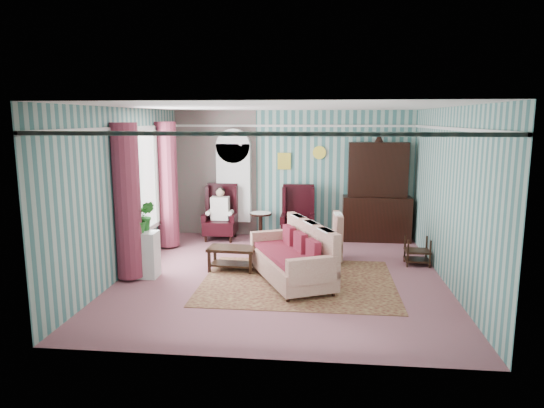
# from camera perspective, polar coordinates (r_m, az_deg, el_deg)

# --- Properties ---
(floor) EXTENTS (6.00, 6.00, 0.00)m
(floor) POSITION_cam_1_polar(r_m,az_deg,el_deg) (8.57, 1.16, -8.43)
(floor) COLOR #905461
(floor) RESTS_ON ground
(room_shell) EXTENTS (5.53, 6.02, 2.91)m
(room_shell) POSITION_cam_1_polar(r_m,az_deg,el_deg) (8.41, -2.91, 5.20)
(room_shell) COLOR #3C6E6C
(room_shell) RESTS_ON ground
(bookcase) EXTENTS (0.80, 0.28, 2.24)m
(bookcase) POSITION_cam_1_polar(r_m,az_deg,el_deg) (11.24, -4.49, 1.84)
(bookcase) COLOR white
(bookcase) RESTS_ON floor
(dresser_hutch) EXTENTS (1.50, 0.56, 2.36)m
(dresser_hutch) POSITION_cam_1_polar(r_m,az_deg,el_deg) (11.00, 12.30, 1.78)
(dresser_hutch) COLOR black
(dresser_hutch) RESTS_ON floor
(wingback_left) EXTENTS (0.76, 0.80, 1.25)m
(wingback_left) POSITION_cam_1_polar(r_m,az_deg,el_deg) (10.99, -6.10, -0.98)
(wingback_left) COLOR black
(wingback_left) RESTS_ON floor
(wingback_right) EXTENTS (0.76, 0.80, 1.25)m
(wingback_right) POSITION_cam_1_polar(r_m,az_deg,el_deg) (10.77, 3.05, -1.17)
(wingback_right) COLOR black
(wingback_right) RESTS_ON floor
(seated_woman) EXTENTS (0.44, 0.40, 1.18)m
(seated_woman) POSITION_cam_1_polar(r_m,az_deg,el_deg) (11.00, -6.10, -1.16)
(seated_woman) COLOR silver
(seated_woman) RESTS_ON floor
(round_side_table) EXTENTS (0.50, 0.50, 0.60)m
(round_side_table) POSITION_cam_1_polar(r_m,az_deg,el_deg) (11.05, -1.33, -2.59)
(round_side_table) COLOR black
(round_side_table) RESTS_ON floor
(nest_table) EXTENTS (0.45, 0.38, 0.54)m
(nest_table) POSITION_cam_1_polar(r_m,az_deg,el_deg) (9.50, 16.72, -5.31)
(nest_table) COLOR black
(nest_table) RESTS_ON floor
(plant_stand) EXTENTS (0.55, 0.35, 0.80)m
(plant_stand) POSITION_cam_1_polar(r_m,az_deg,el_deg) (8.69, -15.05, -5.75)
(plant_stand) COLOR silver
(plant_stand) RESTS_ON floor
(rug) EXTENTS (3.20, 2.60, 0.01)m
(rug) POSITION_cam_1_polar(r_m,az_deg,el_deg) (8.26, 3.08, -9.10)
(rug) COLOR #4E1A23
(rug) RESTS_ON floor
(sofa) EXTENTS (1.71, 2.23, 1.02)m
(sofa) POSITION_cam_1_polar(r_m,az_deg,el_deg) (8.15, 2.19, -5.65)
(sofa) COLOR beige
(sofa) RESTS_ON floor
(floral_armchair) EXTENTS (0.90, 0.85, 1.00)m
(floral_armchair) POSITION_cam_1_polar(r_m,az_deg,el_deg) (9.31, 5.96, -3.78)
(floral_armchair) COLOR tan
(floral_armchair) RESTS_ON floor
(coffee_table) EXTENTS (0.87, 0.52, 0.43)m
(coffee_table) POSITION_cam_1_polar(r_m,az_deg,el_deg) (8.83, -4.71, -6.45)
(coffee_table) COLOR black
(coffee_table) RESTS_ON floor
(potted_plant_a) EXTENTS (0.47, 0.42, 0.46)m
(potted_plant_a) POSITION_cam_1_polar(r_m,az_deg,el_deg) (8.49, -15.39, -1.77)
(potted_plant_a) COLOR #1F531A
(potted_plant_a) RESTS_ON plant_stand
(potted_plant_b) EXTENTS (0.32, 0.27, 0.51)m
(potted_plant_b) POSITION_cam_1_polar(r_m,az_deg,el_deg) (8.65, -14.58, -1.33)
(potted_plant_b) COLOR #285219
(potted_plant_b) RESTS_ON plant_stand
(potted_plant_c) EXTENTS (0.30, 0.30, 0.42)m
(potted_plant_c) POSITION_cam_1_polar(r_m,az_deg,el_deg) (8.65, -15.33, -1.69)
(potted_plant_c) COLOR #174C18
(potted_plant_c) RESTS_ON plant_stand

